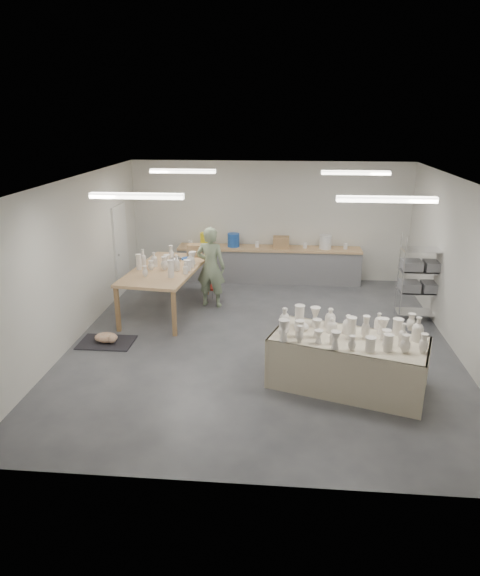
# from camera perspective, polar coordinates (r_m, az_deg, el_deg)

# --- Properties ---
(room) EXTENTS (8.00, 8.02, 3.00)m
(room) POSITION_cam_1_polar(r_m,az_deg,el_deg) (9.22, 1.92, 6.06)
(room) COLOR #424449
(room) RESTS_ON ground
(back_counter) EXTENTS (4.60, 0.60, 1.24)m
(back_counter) POSITION_cam_1_polar(r_m,az_deg,el_deg) (13.08, 3.17, 2.77)
(back_counter) COLOR tan
(back_counter) RESTS_ON ground
(wire_shelf) EXTENTS (0.88, 0.48, 1.80)m
(wire_shelf) POSITION_cam_1_polar(r_m,az_deg,el_deg) (11.13, 19.51, 1.14)
(wire_shelf) COLOR silver
(wire_shelf) RESTS_ON ground
(drying_table) EXTENTS (2.57, 1.81, 1.20)m
(drying_table) POSITION_cam_1_polar(r_m,az_deg,el_deg) (8.22, 11.83, -7.84)
(drying_table) COLOR olive
(drying_table) RESTS_ON ground
(work_table) EXTENTS (1.57, 2.72, 1.34)m
(work_table) POSITION_cam_1_polar(r_m,az_deg,el_deg) (11.09, -7.93, 2.27)
(work_table) COLOR tan
(work_table) RESTS_ON ground
(rug) EXTENTS (1.00, 0.70, 0.02)m
(rug) POSITION_cam_1_polar(r_m,az_deg,el_deg) (10.02, -14.61, -5.86)
(rug) COLOR black
(rug) RESTS_ON ground
(cat) EXTENTS (0.45, 0.33, 0.19)m
(cat) POSITION_cam_1_polar(r_m,az_deg,el_deg) (9.96, -14.57, -5.35)
(cat) COLOR white
(cat) RESTS_ON rug
(potter) EXTENTS (0.71, 0.53, 1.79)m
(potter) POSITION_cam_1_polar(r_m,az_deg,el_deg) (11.28, -3.27, 2.33)
(potter) COLOR gray
(potter) RESTS_ON ground
(red_stool) EXTENTS (0.47, 0.47, 0.36)m
(red_stool) POSITION_cam_1_polar(r_m,az_deg,el_deg) (11.71, -3.03, 0.00)
(red_stool) COLOR #A42017
(red_stool) RESTS_ON ground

